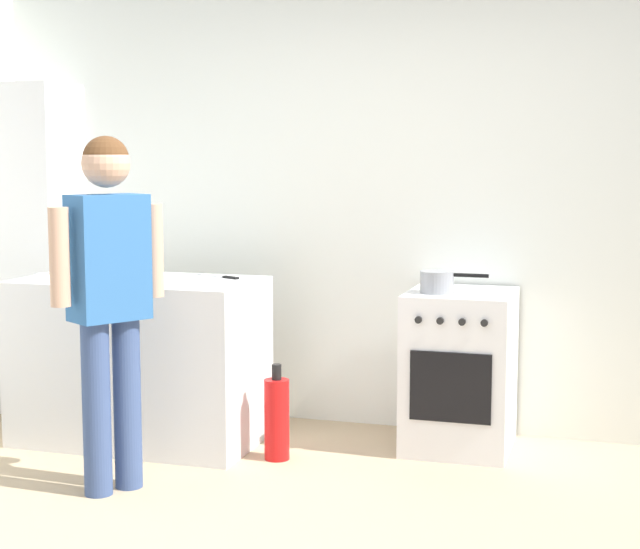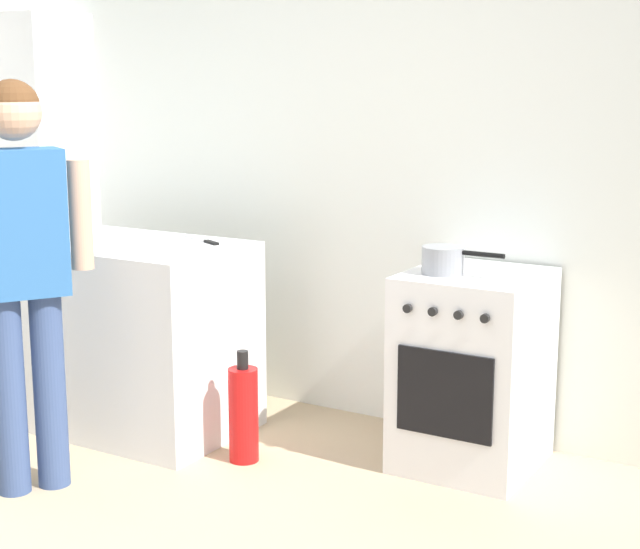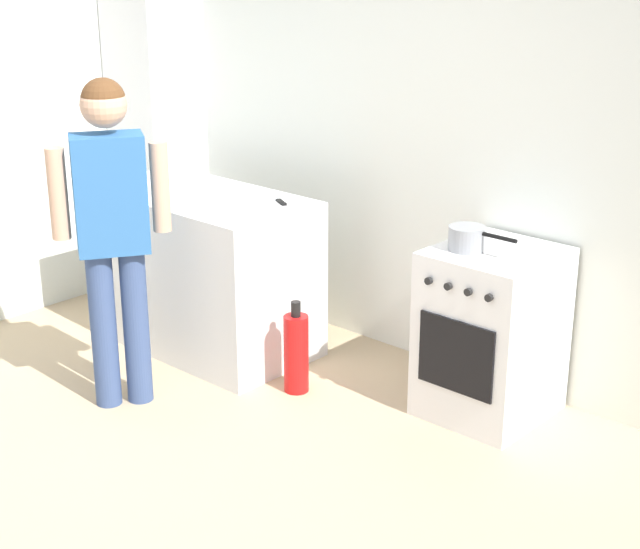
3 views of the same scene
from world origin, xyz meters
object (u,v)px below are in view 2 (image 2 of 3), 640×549
at_px(knife_bread, 201,240).
at_px(larder_cabinet, 41,197).
at_px(oven_left, 473,370).
at_px(person, 21,251).
at_px(pot, 444,260).
at_px(knife_chef, 44,230).
at_px(fire_extinguisher, 243,413).

bearing_deg(knife_bread, larder_cabinet, 168.81).
distance_m(oven_left, larder_cabinet, 2.71).
bearing_deg(person, pot, 38.96).
distance_m(oven_left, pot, 0.50).
bearing_deg(knife_chef, person, -47.94).
bearing_deg(larder_cabinet, knife_chef, -43.02).
relative_size(oven_left, larder_cabinet, 0.42).
height_order(oven_left, fire_extinguisher, oven_left).
distance_m(pot, knife_chef, 2.10).
height_order(pot, larder_cabinet, larder_cabinet).
height_order(pot, knife_chef, pot).
bearing_deg(larder_cabinet, pot, -4.23).
relative_size(oven_left, person, 0.51).
height_order(knife_chef, person, person).
bearing_deg(fire_extinguisher, pot, 27.34).
bearing_deg(knife_bread, fire_extinguisher, -35.07).
relative_size(knife_bread, knife_chef, 1.05).
height_order(oven_left, pot, pot).
bearing_deg(oven_left, knife_chef, -171.81).
bearing_deg(knife_bread, oven_left, 6.93).
relative_size(oven_left, knife_bread, 2.61).
distance_m(person, fire_extinguisher, 1.18).
height_order(person, larder_cabinet, larder_cabinet).
xyz_separation_m(person, larder_cabinet, (-1.21, 1.26, 0.01)).
bearing_deg(oven_left, pot, -142.39).
xyz_separation_m(knife_chef, person, (0.76, -0.84, 0.09)).
height_order(knife_chef, larder_cabinet, larder_cabinet).
distance_m(knife_chef, fire_extinguisher, 1.51).
bearing_deg(knife_bread, person, -96.74).
bearing_deg(knife_chef, knife_bread, 10.09).
bearing_deg(fire_extinguisher, larder_cabinet, 161.95).
relative_size(knife_chef, person, 0.19).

